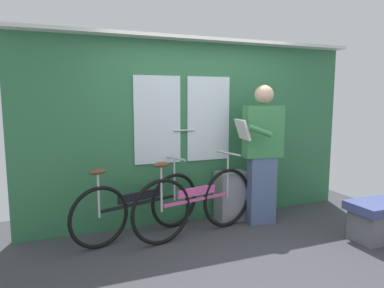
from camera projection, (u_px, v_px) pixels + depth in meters
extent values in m
cube|color=#38383D|center=(244.00, 260.00, 3.53)|extent=(5.53, 4.21, 0.04)
cube|color=#2D6B42|center=(197.00, 133.00, 4.58)|extent=(4.53, 0.08, 2.34)
cube|color=silver|center=(157.00, 120.00, 4.31)|extent=(0.60, 0.02, 1.10)
cube|color=silver|center=(208.00, 119.00, 4.56)|extent=(0.60, 0.02, 1.10)
cylinder|color=#B2B2B7|center=(184.00, 130.00, 4.43)|extent=(0.28, 0.02, 0.02)
cube|color=silver|center=(200.00, 39.00, 4.33)|extent=(4.53, 0.28, 0.04)
torus|color=black|center=(175.00, 200.00, 4.36)|extent=(0.68, 0.25, 0.69)
torus|color=black|center=(99.00, 217.00, 3.73)|extent=(0.68, 0.25, 0.69)
cube|color=black|center=(140.00, 203.00, 4.04)|extent=(0.92, 0.32, 0.03)
cube|color=black|center=(140.00, 196.00, 4.03)|extent=(0.54, 0.19, 0.10)
cylinder|color=#B7B7BC|center=(99.00, 195.00, 3.70)|extent=(0.02, 0.02, 0.50)
ellipsoid|color=brown|center=(98.00, 172.00, 3.67)|extent=(0.22, 0.15, 0.06)
cylinder|color=#B7B7BC|center=(174.00, 179.00, 4.32)|extent=(0.02, 0.02, 0.54)
cylinder|color=#B7B7BC|center=(174.00, 158.00, 4.29)|extent=(0.15, 0.43, 0.02)
torus|color=black|center=(227.00, 198.00, 4.36)|extent=(0.74, 0.21, 0.75)
torus|color=black|center=(162.00, 212.00, 3.83)|extent=(0.74, 0.21, 0.75)
cube|color=#D14C93|center=(197.00, 199.00, 4.09)|extent=(0.89, 0.24, 0.03)
cube|color=#D14C93|center=(197.00, 191.00, 4.07)|extent=(0.52, 0.15, 0.10)
cylinder|color=#B7B7BC|center=(161.00, 188.00, 3.79)|extent=(0.02, 0.02, 0.53)
ellipsoid|color=brown|center=(161.00, 165.00, 3.76)|extent=(0.22, 0.13, 0.06)
cylinder|color=#B7B7BC|center=(228.00, 176.00, 4.32)|extent=(0.02, 0.02, 0.57)
cylinder|color=#B7B7BC|center=(228.00, 153.00, 4.29)|extent=(0.12, 0.43, 0.02)
cube|color=slate|center=(261.00, 190.00, 4.49)|extent=(0.37, 0.23, 0.88)
cube|color=#387F47|center=(263.00, 132.00, 4.38)|extent=(0.52, 0.27, 0.66)
sphere|color=tan|center=(264.00, 95.00, 4.32)|extent=(0.24, 0.24, 0.24)
cube|color=silver|center=(242.00, 130.00, 4.32)|extent=(0.16, 0.35, 0.26)
cylinder|color=#387F47|center=(260.00, 131.00, 4.13)|extent=(0.31, 0.11, 0.17)
cylinder|color=#387F47|center=(246.00, 128.00, 4.56)|extent=(0.31, 0.11, 0.17)
cube|color=gray|center=(231.00, 196.00, 4.63)|extent=(0.40, 0.28, 0.66)
cube|color=#3D477F|center=(380.00, 206.00, 3.95)|extent=(0.70, 0.44, 0.10)
cube|color=slate|center=(378.00, 225.00, 3.98)|extent=(0.60, 0.36, 0.35)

